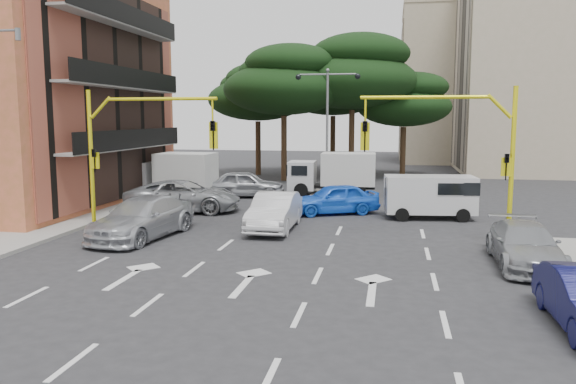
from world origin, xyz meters
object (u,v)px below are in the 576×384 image
street_lamp_center (327,108)px  box_truck_a (171,175)px  van_white (430,197)px  box_truck_b (333,174)px  car_silver_cross_a (183,196)px  car_silver_cross_b (246,184)px  signal_mast_left (129,140)px  signal_mast_right (463,143)px  car_silver_parked (525,245)px  car_silver_wagon (142,218)px  car_blue_compact (334,199)px  car_white_hatch (275,211)px

street_lamp_center → box_truck_a: bearing=-154.6°
van_white → box_truck_b: size_ratio=0.77×
car_silver_cross_a → box_truck_a: box_truck_a is taller
car_silver_cross_b → box_truck_b: (5.15, 1.60, 0.53)m
signal_mast_left → box_truck_b: (7.36, 12.32, -2.55)m
signal_mast_right → van_white: signal_mast_right is taller
van_white → box_truck_b: (-5.42, 7.04, 0.29)m
signal_mast_left → car_silver_parked: bearing=-11.4°
car_silver_cross_b → van_white: 11.89m
car_silver_parked → box_truck_a: bearing=144.4°
car_silver_wagon → car_silver_cross_b: size_ratio=1.19×
car_silver_wagon → car_silver_cross_b: bearing=93.2°
car_blue_compact → car_silver_parked: (7.16, -8.84, -0.07)m
box_truck_a → van_white: bearing=-104.3°
van_white → car_blue_compact: bearing=-102.0°
signal_mast_left → car_blue_compact: (8.15, 5.75, -3.12)m
street_lamp_center → car_silver_parked: 19.68m
car_silver_wagon → car_silver_cross_b: 12.08m
car_silver_wagon → van_white: 13.42m
signal_mast_right → box_truck_b: signal_mast_right is taller
signal_mast_left → car_white_hatch: (6.03, 1.27, -3.09)m
car_silver_cross_a → car_silver_parked: size_ratio=1.22×
signal_mast_right → box_truck_b: 14.05m
car_blue_compact → van_white: bearing=60.7°
street_lamp_center → car_white_hatch: 13.58m
car_white_hatch → car_silver_cross_b: (-3.81, 9.45, 0.01)m
car_silver_wagon → signal_mast_right: bearing=14.5°
car_white_hatch → van_white: size_ratio=1.15×
street_lamp_center → car_silver_cross_a: (-6.38, -9.00, -4.61)m
signal_mast_left → car_silver_wagon: (1.10, -1.31, -3.07)m
car_silver_parked → box_truck_b: bearing=117.9°
car_silver_cross_a → box_truck_b: (6.94, 7.31, 0.52)m
van_white → box_truck_a: (-14.98, 4.46, 0.31)m
car_silver_wagon → car_silver_parked: bearing=1.4°
street_lamp_center → box_truck_b: 4.46m
van_white → car_silver_parked: bearing=10.5°
car_silver_wagon → van_white: van_white is taller
van_white → car_silver_wagon: bearing=-66.9°
van_white → box_truck_b: box_truck_b is taller
signal_mast_left → car_white_hatch: signal_mast_left is taller
car_silver_cross_a → signal_mast_left: bearing=168.8°
car_white_hatch → car_blue_compact: 4.95m
car_silver_wagon → box_truck_a: bearing=115.1°
street_lamp_center → car_white_hatch: street_lamp_center is taller
signal_mast_left → car_blue_compact: size_ratio=1.34×
car_white_hatch → car_blue_compact: (2.12, 4.48, -0.03)m
signal_mast_right → box_truck_a: signal_mast_right is taller
street_lamp_center → box_truck_b: size_ratio=1.43×
car_white_hatch → car_silver_parked: 10.26m
car_silver_cross_a → box_truck_a: (-2.62, 4.73, 0.55)m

